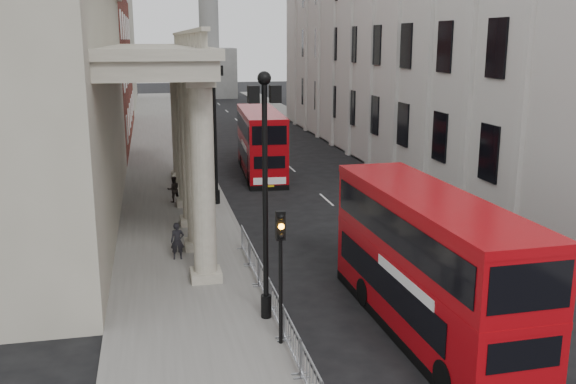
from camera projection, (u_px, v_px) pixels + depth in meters
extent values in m
plane|color=black|center=(312.00, 376.00, 18.36)|extent=(260.00, 260.00, 0.00)
cube|color=slate|center=(169.00, 172.00, 46.25)|extent=(6.00, 140.00, 0.12)
cube|color=slate|center=(385.00, 163.00, 49.64)|extent=(3.00, 140.00, 0.12)
cube|color=slate|center=(210.00, 170.00, 46.86)|extent=(0.20, 140.00, 0.14)
cube|color=gray|center=(20.00, 110.00, 31.92)|extent=(9.00, 28.00, 12.00)
cube|color=maroon|center=(75.00, 22.00, 59.28)|extent=(9.00, 32.00, 22.00)
cube|color=gray|center=(99.00, 35.00, 89.94)|extent=(9.00, 30.00, 20.00)
cube|color=#60605E|center=(210.00, 73.00, 106.13)|extent=(8.00, 8.00, 8.00)
cylinder|color=black|center=(266.00, 306.00, 21.92)|extent=(0.36, 0.36, 0.80)
cylinder|color=black|center=(265.00, 204.00, 21.09)|extent=(0.18, 0.18, 8.00)
sphere|color=black|center=(264.00, 78.00, 20.13)|extent=(0.44, 0.44, 0.44)
cube|color=black|center=(275.00, 94.00, 20.32)|extent=(0.35, 0.35, 0.55)
cube|color=black|center=(253.00, 94.00, 20.18)|extent=(0.35, 0.35, 0.55)
cylinder|color=black|center=(217.00, 197.00, 37.13)|extent=(0.36, 0.36, 0.80)
cylinder|color=black|center=(215.00, 135.00, 36.30)|extent=(0.18, 0.18, 8.00)
sphere|color=black|center=(213.00, 61.00, 35.34)|extent=(0.44, 0.44, 0.44)
cube|color=black|center=(220.00, 71.00, 35.53)|extent=(0.35, 0.35, 0.55)
cube|color=black|center=(207.00, 71.00, 35.39)|extent=(0.35, 0.35, 0.55)
cylinder|color=black|center=(196.00, 151.00, 52.34)|extent=(0.36, 0.36, 0.80)
cylinder|color=black|center=(195.00, 107.00, 51.51)|extent=(0.18, 0.18, 8.00)
sphere|color=black|center=(193.00, 55.00, 50.55)|extent=(0.44, 0.44, 0.44)
cube|color=black|center=(198.00, 61.00, 50.74)|extent=(0.35, 0.35, 0.55)
cube|color=black|center=(189.00, 61.00, 50.60)|extent=(0.35, 0.35, 0.55)
cylinder|color=black|center=(281.00, 292.00, 19.74)|extent=(0.12, 0.12, 3.40)
cube|color=black|center=(280.00, 225.00, 19.24)|extent=(0.28, 0.22, 0.90)
sphere|color=black|center=(281.00, 217.00, 19.05)|extent=(0.18, 0.18, 0.18)
sphere|color=orange|center=(281.00, 227.00, 19.12)|extent=(0.18, 0.18, 0.18)
sphere|color=black|center=(281.00, 236.00, 19.19)|extent=(0.18, 0.18, 0.18)
cube|color=gray|center=(311.00, 380.00, 16.90)|extent=(0.50, 2.30, 1.10)
cube|color=gray|center=(292.00, 340.00, 19.13)|extent=(0.50, 2.30, 1.10)
cube|color=gray|center=(277.00, 308.00, 21.37)|extent=(0.50, 2.30, 1.10)
cube|color=gray|center=(264.00, 283.00, 23.60)|extent=(0.50, 2.30, 1.10)
cube|color=gray|center=(254.00, 262.00, 25.84)|extent=(0.50, 2.30, 1.10)
cube|color=gray|center=(245.00, 244.00, 28.07)|extent=(0.50, 2.30, 1.10)
cube|color=#A3070E|center=(427.00, 293.00, 20.86)|extent=(2.83, 10.80, 2.04)
cube|color=#A3070E|center=(430.00, 230.00, 20.37)|extent=(2.83, 10.80, 1.79)
cube|color=#A3070E|center=(432.00, 199.00, 20.13)|extent=(2.87, 10.84, 0.26)
cube|color=black|center=(425.00, 327.00, 21.14)|extent=(2.85, 10.80, 0.36)
cube|color=black|center=(427.00, 285.00, 20.80)|extent=(2.84, 8.75, 1.02)
cube|color=black|center=(430.00, 227.00, 20.34)|extent=(2.87, 10.18, 1.12)
cylinder|color=black|center=(446.00, 378.00, 17.27)|extent=(0.35, 1.03, 1.02)
cylinder|color=black|center=(522.00, 368.00, 17.80)|extent=(0.35, 1.03, 1.02)
cylinder|color=black|center=(365.00, 292.00, 23.16)|extent=(0.35, 1.03, 1.02)
cylinder|color=black|center=(424.00, 286.00, 23.69)|extent=(0.35, 1.03, 1.02)
cube|color=#96060C|center=(261.00, 156.00, 45.56)|extent=(3.16, 10.60, 1.99)
cube|color=#96060C|center=(260.00, 127.00, 45.08)|extent=(3.16, 10.60, 1.74)
cube|color=#96060C|center=(260.00, 113.00, 44.85)|extent=(3.20, 10.65, 0.25)
cube|color=black|center=(261.00, 172.00, 45.83)|extent=(3.18, 10.60, 0.35)
cube|color=black|center=(261.00, 152.00, 45.50)|extent=(3.09, 8.62, 1.00)
cube|color=black|center=(260.00, 125.00, 45.06)|extent=(3.18, 10.01, 1.10)
cube|color=white|center=(270.00, 181.00, 40.70)|extent=(2.09, 0.19, 0.45)
cube|color=yellow|center=(270.00, 186.00, 40.77)|extent=(0.55, 0.07, 0.13)
cylinder|color=black|center=(250.00, 179.00, 42.10)|extent=(0.38, 1.02, 1.00)
cylinder|color=black|center=(284.00, 177.00, 42.42)|extent=(0.38, 1.02, 1.00)
cylinder|color=black|center=(242.00, 162.00, 47.94)|extent=(0.38, 1.02, 1.00)
cylinder|color=black|center=(272.00, 161.00, 48.27)|extent=(0.38, 1.02, 1.00)
imported|color=black|center=(177.00, 241.00, 27.67)|extent=(0.60, 0.40, 1.61)
imported|color=black|center=(174.00, 189.00, 37.38)|extent=(0.84, 0.71, 1.52)
imported|color=black|center=(195.00, 193.00, 35.82)|extent=(1.01, 0.79, 1.83)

